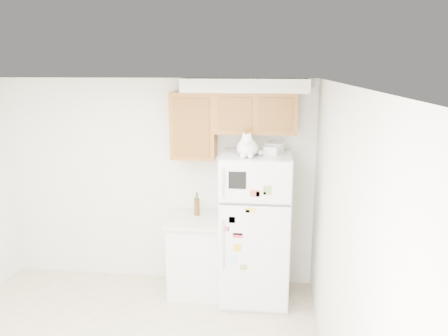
# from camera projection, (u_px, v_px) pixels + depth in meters

# --- Properties ---
(room_shell) EXTENTS (3.84, 4.04, 2.52)m
(room_shell) POSITION_uv_depth(u_px,v_px,m) (115.00, 187.00, 3.53)
(room_shell) COLOR silver
(room_shell) RESTS_ON ground_plane
(refrigerator) EXTENTS (0.76, 0.78, 1.70)m
(refrigerator) POSITION_uv_depth(u_px,v_px,m) (255.00, 228.00, 4.92)
(refrigerator) COLOR white
(refrigerator) RESTS_ON ground_plane
(base_counter) EXTENTS (0.64, 0.64, 0.92)m
(base_counter) POSITION_uv_depth(u_px,v_px,m) (197.00, 254.00, 5.15)
(base_counter) COLOR white
(base_counter) RESTS_ON ground_plane
(cat) EXTENTS (0.27, 0.40, 0.28)m
(cat) POSITION_uv_depth(u_px,v_px,m) (247.00, 147.00, 4.57)
(cat) COLOR white
(cat) RESTS_ON refrigerator
(storage_box_back) EXTENTS (0.21, 0.18, 0.10)m
(storage_box_back) POSITION_uv_depth(u_px,v_px,m) (275.00, 147.00, 4.85)
(storage_box_back) COLOR white
(storage_box_back) RESTS_ON refrigerator
(storage_box_front) EXTENTS (0.18, 0.15, 0.09)m
(storage_box_front) POSITION_uv_depth(u_px,v_px,m) (271.00, 151.00, 4.70)
(storage_box_front) COLOR white
(storage_box_front) RESTS_ON refrigerator
(bottle_green) EXTENTS (0.06, 0.06, 0.27)m
(bottle_green) POSITION_uv_depth(u_px,v_px,m) (197.00, 203.00, 5.13)
(bottle_green) COLOR #19381E
(bottle_green) RESTS_ON base_counter
(bottle_amber) EXTENTS (0.06, 0.06, 0.27)m
(bottle_amber) POSITION_uv_depth(u_px,v_px,m) (197.00, 204.00, 5.11)
(bottle_amber) COLOR #593814
(bottle_amber) RESTS_ON base_counter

